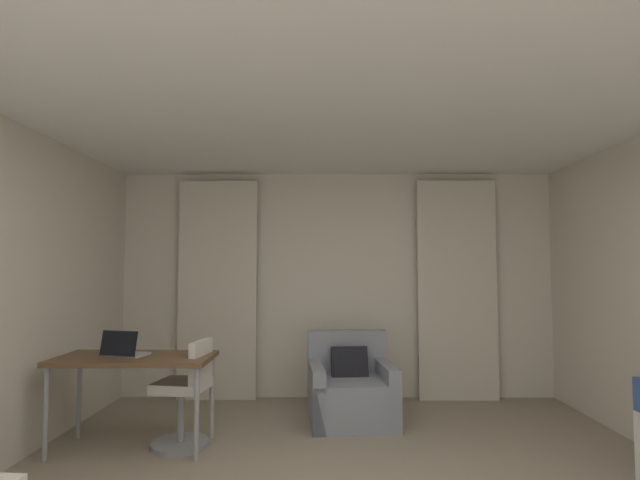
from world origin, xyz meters
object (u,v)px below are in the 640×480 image
Objects in this scene: armchair at (351,392)px; laptop at (124,351)px; desk at (135,364)px; desk_chair at (186,399)px.

laptop reaches higher than armchair.
desk is (-1.83, -0.74, 0.40)m from armchair.
desk_chair is 2.40× the size of laptop.
armchair is 0.99× the size of desk_chair.
armchair is 2.13m from laptop.
laptop is at bearing -158.27° from armchair.
laptop is at bearing -164.00° from desk.
armchair is at bearing 25.68° from desk_chair.
desk_chair reaches higher than desk.
desk is 0.14m from laptop.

